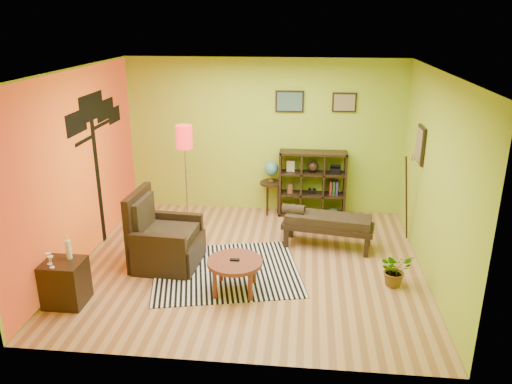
# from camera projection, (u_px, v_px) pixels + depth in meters

# --- Properties ---
(ground) EXTENTS (5.00, 5.00, 0.00)m
(ground) POSITION_uv_depth(u_px,v_px,m) (250.00, 263.00, 7.41)
(ground) COLOR tan
(ground) RESTS_ON ground
(room_shell) EXTENTS (5.04, 4.54, 2.82)m
(room_shell) POSITION_uv_depth(u_px,v_px,m) (243.00, 145.00, 6.82)
(room_shell) COLOR #A4C931
(room_shell) RESTS_ON ground
(zebra_rug) EXTENTS (2.39, 2.15, 0.01)m
(zebra_rug) POSITION_uv_depth(u_px,v_px,m) (226.00, 271.00, 7.18)
(zebra_rug) COLOR silver
(zebra_rug) RESTS_ON ground
(coffee_table) EXTENTS (0.73, 0.73, 0.47)m
(coffee_table) POSITION_uv_depth(u_px,v_px,m) (235.00, 265.00, 6.55)
(coffee_table) COLOR brown
(coffee_table) RESTS_ON ground
(armchair) EXTENTS (0.98, 0.98, 1.12)m
(armchair) POSITION_uv_depth(u_px,v_px,m) (163.00, 243.00, 7.30)
(armchair) COLOR black
(armchair) RESTS_ON ground
(side_cabinet) EXTENTS (0.50, 0.45, 0.90)m
(side_cabinet) POSITION_uv_depth(u_px,v_px,m) (65.00, 282.00, 6.30)
(side_cabinet) COLOR black
(side_cabinet) RESTS_ON ground
(floor_lamp) EXTENTS (0.28, 0.28, 1.84)m
(floor_lamp) POSITION_uv_depth(u_px,v_px,m) (185.00, 147.00, 7.99)
(floor_lamp) COLOR silver
(floor_lamp) RESTS_ON ground
(globe_table) EXTENTS (0.41, 0.41, 0.99)m
(globe_table) POSITION_uv_depth(u_px,v_px,m) (271.00, 175.00, 9.04)
(globe_table) COLOR black
(globe_table) RESTS_ON ground
(cube_shelf) EXTENTS (1.20, 0.35, 1.20)m
(cube_shelf) POSITION_uv_depth(u_px,v_px,m) (313.00, 184.00, 9.02)
(cube_shelf) COLOR black
(cube_shelf) RESTS_ON ground
(bench) EXTENTS (1.48, 0.74, 0.66)m
(bench) POSITION_uv_depth(u_px,v_px,m) (325.00, 222.00, 7.82)
(bench) COLOR black
(bench) RESTS_ON ground
(potted_plant) EXTENTS (0.57, 0.59, 0.37)m
(potted_plant) POSITION_uv_depth(u_px,v_px,m) (395.00, 273.00, 6.76)
(potted_plant) COLOR #26661E
(potted_plant) RESTS_ON ground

